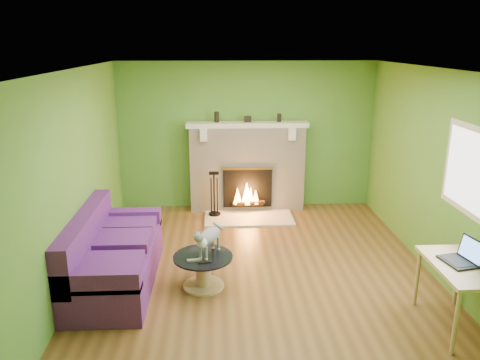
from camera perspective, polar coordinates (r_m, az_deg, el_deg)
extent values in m
plane|color=brown|center=(6.38, 2.21, -10.60)|extent=(5.00, 5.00, 0.00)
plane|color=white|center=(5.69, 2.51, 13.39)|extent=(5.00, 5.00, 0.00)
plane|color=#50832A|center=(8.33, 0.80, 5.38)|extent=(5.00, 0.00, 5.00)
plane|color=#50832A|center=(3.58, 6.00, -10.24)|extent=(5.00, 0.00, 5.00)
plane|color=#50832A|center=(6.13, -19.09, 0.37)|extent=(0.00, 5.00, 5.00)
plane|color=#50832A|center=(6.51, 22.49, 0.92)|extent=(0.00, 5.00, 5.00)
plane|color=silver|center=(5.67, 26.44, 0.90)|extent=(0.00, 1.20, 1.20)
plane|color=white|center=(5.67, 26.37, 0.90)|extent=(0.00, 1.06, 1.06)
cube|color=beige|center=(8.29, 0.86, 1.41)|extent=(2.00, 0.35, 1.50)
cube|color=black|center=(8.19, 0.94, -1.03)|extent=(0.85, 0.03, 0.68)
cube|color=#C48831|center=(8.09, 0.95, 1.39)|extent=(0.91, 0.02, 0.04)
cylinder|color=black|center=(8.25, 0.94, -2.95)|extent=(0.55, 0.07, 0.07)
cube|color=beige|center=(8.09, 0.90, 6.77)|extent=(2.10, 0.28, 0.08)
cube|color=beige|center=(7.92, -4.47, 5.48)|extent=(0.12, 0.10, 0.20)
cube|color=beige|center=(8.02, 6.36, 5.57)|extent=(0.12, 0.10, 0.20)
cube|color=beige|center=(8.02, 1.08, -4.64)|extent=(1.50, 0.75, 0.03)
cube|color=beige|center=(8.09, 0.90, 6.77)|extent=(2.10, 0.28, 0.08)
cube|color=#461961|center=(6.11, -14.83, -10.09)|extent=(0.92, 2.03, 0.46)
cube|color=#461961|center=(6.03, -18.34, -6.62)|extent=(0.21, 2.03, 0.57)
cube|color=#461961|center=(5.19, -17.09, -11.66)|extent=(0.92, 0.21, 0.23)
cube|color=#461961|center=(6.81, -13.50, -4.47)|extent=(0.92, 0.21, 0.23)
cube|color=#461961|center=(5.47, -15.71, -10.02)|extent=(0.73, 0.54, 0.13)
cube|color=#461961|center=(6.07, -14.35, -7.19)|extent=(0.73, 0.54, 0.13)
cube|color=#461961|center=(6.59, -13.41, -5.20)|extent=(0.73, 0.54, 0.13)
cylinder|color=tan|center=(5.94, -4.45, -12.69)|extent=(0.51, 0.51, 0.03)
cylinder|color=tan|center=(5.85, -4.49, -11.05)|extent=(0.18, 0.18, 0.35)
cylinder|color=black|center=(5.77, -4.54, -9.33)|extent=(0.73, 0.73, 0.02)
cube|color=tan|center=(5.35, 25.40, -9.51)|extent=(0.57, 0.98, 0.04)
cylinder|color=tan|center=(5.07, 24.81, -15.55)|extent=(0.04, 0.04, 0.69)
cylinder|color=tan|center=(5.76, 20.81, -11.12)|extent=(0.04, 0.04, 0.69)
cylinder|color=tan|center=(5.96, 25.02, -10.68)|extent=(0.04, 0.04, 0.69)
cube|color=gray|center=(5.65, -5.60, -9.68)|extent=(0.17, 0.07, 0.02)
cube|color=black|center=(5.59, -4.38, -9.95)|extent=(0.16, 0.07, 0.02)
cylinder|color=black|center=(8.08, -2.87, 7.67)|extent=(0.08, 0.08, 0.18)
cylinder|color=black|center=(8.16, 4.81, 7.58)|extent=(0.07, 0.07, 0.14)
cube|color=black|center=(8.10, 0.95, 7.43)|extent=(0.12, 0.08, 0.10)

